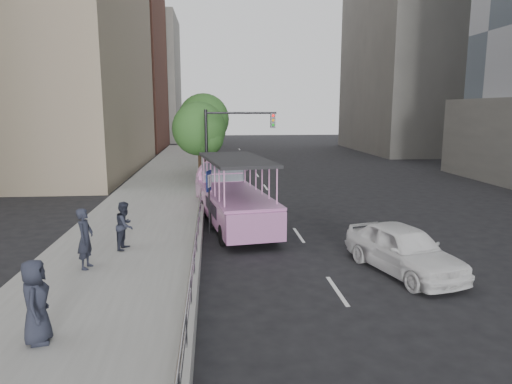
{
  "coord_description": "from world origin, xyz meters",
  "views": [
    {
      "loc": [
        -2.54,
        -14.25,
        5.2
      ],
      "look_at": [
        -1.05,
        1.42,
        2.34
      ],
      "focal_mm": 32.0,
      "sensor_mm": 36.0,
      "label": 1
    }
  ],
  "objects": [
    {
      "name": "sidewalk",
      "position": [
        -5.75,
        10.0,
        0.15
      ],
      "size": [
        5.5,
        80.0,
        0.3
      ],
      "primitive_type": "cube",
      "color": "#A1A19C",
      "rests_on": "ground"
    },
    {
      "name": "pedestrian_mid",
      "position": [
        -5.68,
        1.77,
        1.16
      ],
      "size": [
        0.79,
        0.94,
        1.71
      ],
      "primitive_type": "imported",
      "rotation": [
        0.0,
        0.0,
        1.38
      ],
      "color": "#242836",
      "rests_on": "sidewalk"
    },
    {
      "name": "midrise_brick",
      "position": [
        -18.0,
        48.0,
        13.0
      ],
      "size": [
        18.0,
        16.0,
        26.0
      ],
      "primitive_type": "cube",
      "color": "brown",
      "rests_on": "ground"
    },
    {
      "name": "midrise_stone_a",
      "position": [
        26.0,
        42.0,
        16.0
      ],
      "size": [
        20.0,
        20.0,
        32.0
      ],
      "primitive_type": "cube",
      "color": "gray",
      "rests_on": "ground"
    },
    {
      "name": "duck_boat",
      "position": [
        -1.74,
        6.57,
        1.16
      ],
      "size": [
        3.7,
        9.68,
        3.14
      ],
      "color": "black",
      "rests_on": "ground"
    },
    {
      "name": "street_tree_far",
      "position": [
        -3.1,
        21.93,
        4.31
      ],
      "size": [
        3.97,
        3.97,
        6.45
      ],
      "color": "#362418",
      "rests_on": "ground"
    },
    {
      "name": "ground",
      "position": [
        0.0,
        0.0,
        0.0
      ],
      "size": [
        160.0,
        160.0,
        0.0
      ],
      "primitive_type": "plane",
      "color": "black"
    },
    {
      "name": "pedestrian_near",
      "position": [
        -6.52,
        -0.16,
        1.26
      ],
      "size": [
        0.54,
        0.75,
        1.91
      ],
      "primitive_type": "imported",
      "rotation": [
        0.0,
        0.0,
        1.45
      ],
      "color": "#242836",
      "rests_on": "sidewalk"
    },
    {
      "name": "kerb_wall",
      "position": [
        -3.12,
        2.0,
        0.48
      ],
      "size": [
        0.24,
        30.0,
        0.36
      ],
      "primitive_type": "cube",
      "color": "#AFAFA9",
      "rests_on": "sidewalk"
    },
    {
      "name": "pedestrian_far",
      "position": [
        -6.3,
        -4.83,
        1.22
      ],
      "size": [
        0.71,
        0.97,
        1.84
      ],
      "primitive_type": "imported",
      "rotation": [
        0.0,
        0.0,
        1.71
      ],
      "color": "#242836",
      "rests_on": "sidewalk"
    },
    {
      "name": "guardrail",
      "position": [
        -3.12,
        2.0,
        1.14
      ],
      "size": [
        0.07,
        22.0,
        0.71
      ],
      "color": "#AAAAAF",
      "rests_on": "kerb_wall"
    },
    {
      "name": "traffic_signal",
      "position": [
        -1.7,
        12.5,
        3.5
      ],
      "size": [
        4.2,
        0.32,
        5.2
      ],
      "color": "black",
      "rests_on": "ground"
    },
    {
      "name": "car",
      "position": [
        3.52,
        -0.68,
        0.79
      ],
      "size": [
        3.02,
        4.94,
        1.57
      ],
      "primitive_type": "imported",
      "rotation": [
        0.0,
        0.0,
        0.27
      ],
      "color": "white",
      "rests_on": "ground"
    },
    {
      "name": "midrise_stone_b",
      "position": [
        -16.0,
        64.0,
        10.0
      ],
      "size": [
        16.0,
        14.0,
        20.0
      ],
      "primitive_type": "cube",
      "color": "gray",
      "rests_on": "ground"
    },
    {
      "name": "street_tree_near",
      "position": [
        -3.3,
        15.93,
        3.82
      ],
      "size": [
        3.52,
        3.52,
        5.72
      ],
      "color": "#362418",
      "rests_on": "ground"
    },
    {
      "name": "parking_sign",
      "position": [
        -2.72,
        4.71,
        1.69
      ],
      "size": [
        0.21,
        0.58,
        2.69
      ],
      "color": "black",
      "rests_on": "ground"
    }
  ]
}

